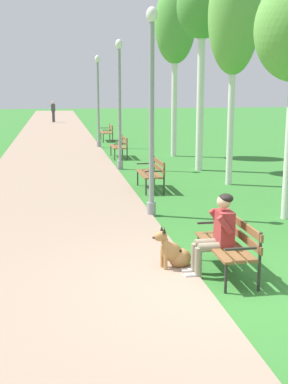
# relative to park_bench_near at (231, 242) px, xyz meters

# --- Properties ---
(ground_plane) EXTENTS (120.00, 120.00, 0.00)m
(ground_plane) POSITION_rel_park_bench_near_xyz_m (-0.36, -0.59, -0.51)
(ground_plane) COLOR #33752D
(paved_path) EXTENTS (4.20, 60.00, 0.04)m
(paved_path) POSITION_rel_park_bench_near_xyz_m (-2.60, 23.41, -0.49)
(paved_path) COLOR gray
(paved_path) RESTS_ON ground
(park_bench_near) EXTENTS (0.55, 1.50, 0.85)m
(park_bench_near) POSITION_rel_park_bench_near_xyz_m (0.00, 0.00, 0.00)
(park_bench_near) COLOR brown
(park_bench_near) RESTS_ON ground
(park_bench_mid) EXTENTS (0.55, 1.50, 0.85)m
(park_bench_mid) POSITION_rel_park_bench_near_xyz_m (0.04, 6.52, 0.00)
(park_bench_mid) COLOR brown
(park_bench_mid) RESTS_ON ground
(park_bench_far) EXTENTS (0.55, 1.50, 0.85)m
(park_bench_far) POSITION_rel_park_bench_near_xyz_m (-0.03, 13.05, 0.00)
(park_bench_far) COLOR brown
(park_bench_far) RESTS_ON ground
(park_bench_furthest) EXTENTS (0.55, 1.50, 0.85)m
(park_bench_furthest) POSITION_rel_park_bench_near_xyz_m (0.12, 19.44, 0.00)
(park_bench_furthest) COLOR brown
(park_bench_furthest) RESTS_ON ground
(person_seated_on_near_bench) EXTENTS (0.74, 0.49, 1.25)m
(person_seated_on_near_bench) POSITION_rel_park_bench_near_xyz_m (-0.21, 0.02, 0.17)
(person_seated_on_near_bench) COLOR gray
(person_seated_on_near_bench) RESTS_ON ground
(dog_shepherd) EXTENTS (0.82, 0.38, 0.71)m
(dog_shepherd) POSITION_rel_park_bench_near_xyz_m (-0.78, 0.36, -0.25)
(dog_shepherd) COLOR #B27F47
(dog_shepherd) RESTS_ON ground
(lamp_post_near) EXTENTS (0.24, 0.24, 4.39)m
(lamp_post_near) POSITION_rel_park_bench_near_xyz_m (-0.51, 3.72, 1.76)
(lamp_post_near) COLOR gray
(lamp_post_near) RESTS_ON ground
(lamp_post_mid) EXTENTS (0.24, 0.24, 4.31)m
(lamp_post_mid) POSITION_rel_park_bench_near_xyz_m (-0.39, 10.20, 1.72)
(lamp_post_mid) COLOR gray
(lamp_post_mid) RESTS_ON ground
(lamp_post_far) EXTENTS (0.24, 0.24, 4.17)m
(lamp_post_far) POSITION_rel_park_bench_near_xyz_m (-0.58, 16.63, 1.65)
(lamp_post_far) COLOR gray
(lamp_post_far) RESTS_ON ground
(birch_tree_third) EXTENTS (1.44, 1.29, 6.27)m
(birch_tree_third) POSITION_rel_park_bench_near_xyz_m (2.37, 6.90, 4.12)
(birch_tree_third) COLOR silver
(birch_tree_third) RESTS_ON ground
(birch_tree_fourth) EXTENTS (1.66, 1.42, 6.34)m
(birch_tree_fourth) POSITION_rel_park_bench_near_xyz_m (2.22, 9.54, 4.65)
(birch_tree_fourth) COLOR silver
(birch_tree_fourth) RESTS_ON ground
(birch_tree_fifth) EXTENTS (1.60, 1.49, 6.68)m
(birch_tree_fifth) POSITION_rel_park_bench_near_xyz_m (2.19, 13.19, 4.57)
(birch_tree_fifth) COLOR silver
(birch_tree_fifth) RESTS_ON ground
(pedestrian_distant) EXTENTS (0.32, 0.22, 1.65)m
(pedestrian_distant) POSITION_rel_park_bench_near_xyz_m (-2.68, 33.94, 0.33)
(pedestrian_distant) COLOR #383842
(pedestrian_distant) RESTS_ON ground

